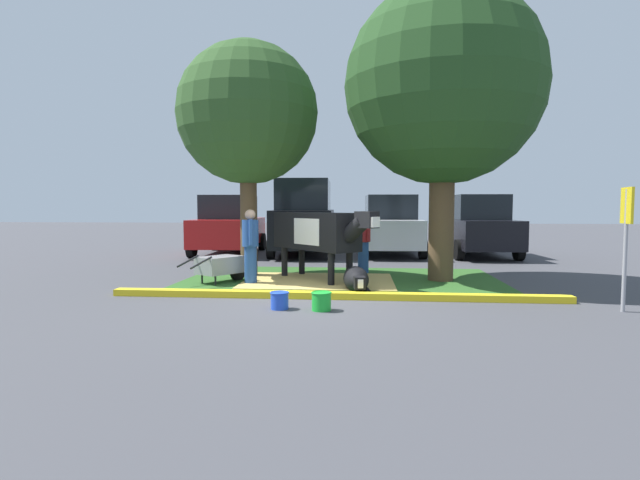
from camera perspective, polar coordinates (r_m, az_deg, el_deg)
name	(u,v)px	position (r m, az deg, el deg)	size (l,w,h in m)	color
ground_plane	(307,300)	(8.74, -1.50, -6.93)	(80.00, 80.00, 0.00)	#424247
grass_island	(341,280)	(11.06, 2.50, -4.59)	(6.94, 4.20, 0.02)	#2D5B23
curb_yellow	(335,295)	(8.84, 1.78, -6.42)	(8.14, 0.24, 0.12)	yellow
hay_bedding	(319,281)	(10.71, -0.15, -4.78)	(3.20, 2.40, 0.04)	tan
shade_tree_left	(248,115)	(11.77, -8.35, 14.14)	(3.24, 3.24, 5.39)	brown
shade_tree_right	(444,86)	(11.41, 14.08, 16.83)	(4.27, 4.27, 6.38)	brown
cow_holstein	(318,232)	(10.72, -0.20, 0.97)	(2.40, 2.56, 1.55)	black
calf_lying	(356,279)	(9.58, 4.21, -4.54)	(0.62, 1.33, 0.48)	black
person_handler	(250,245)	(10.42, -8.04, -0.52)	(0.34, 0.51, 1.58)	#23478C
person_visitor_near	(363,240)	(12.07, 5.03, -0.04)	(0.34, 0.45, 1.53)	#23478C
wheelbarrow	(221,265)	(10.75, -11.40, -2.89)	(1.21, 1.49, 0.63)	gray
parking_sign	(626,224)	(8.96, 31.88, 1.56)	(0.10, 0.44, 1.94)	#99999E
bucket_blue	(280,300)	(7.98, -4.69, -6.93)	(0.31, 0.31, 0.28)	blue
bucket_green	(321,301)	(7.84, 0.16, -7.03)	(0.33, 0.33, 0.30)	green
sedan_red	(229,225)	(17.39, -10.42, 1.67)	(2.18, 4.48, 2.02)	red
suv_black	(305,217)	(16.80, -1.77, 2.63)	(2.29, 4.68, 2.52)	black
sedan_silver	(390,226)	(16.95, 8.05, 1.64)	(2.18, 4.48, 2.02)	silver
hatchback_white	(477,226)	(17.18, 17.64, 1.52)	(2.18, 4.48, 2.02)	black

